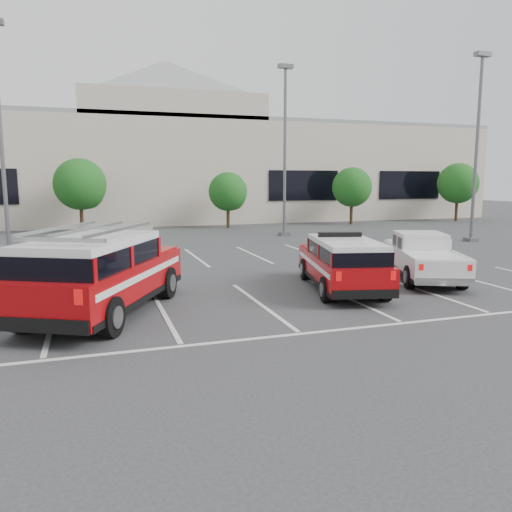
{
  "coord_description": "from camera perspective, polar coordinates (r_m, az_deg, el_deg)",
  "views": [
    {
      "loc": [
        -4.36,
        -12.85,
        3.45
      ],
      "look_at": [
        0.54,
        2.03,
        1.05
      ],
      "focal_mm": 35.0,
      "sensor_mm": 36.0,
      "label": 1
    }
  ],
  "objects": [
    {
      "name": "light_pole_mid",
      "position": [
        31.05,
        3.32,
        11.89
      ],
      "size": [
        0.9,
        0.6,
        10.24
      ],
      "color": "#59595E",
      "rests_on": "ground"
    },
    {
      "name": "white_pickup",
      "position": [
        18.47,
        18.47,
        -0.52
      ],
      "size": [
        3.6,
        5.45,
        1.59
      ],
      "rotation": [
        0.0,
        0.0,
        -0.39
      ],
      "color": "silver",
      "rests_on": "ground"
    },
    {
      "name": "ground",
      "position": [
        14.0,
        0.5,
        -5.56
      ],
      "size": [
        120.0,
        120.0,
        0.0
      ],
      "primitive_type": "plane",
      "color": "#313133",
      "rests_on": "ground"
    },
    {
      "name": "stall_markings",
      "position": [
        18.22,
        -4.06,
        -2.21
      ],
      "size": [
        23.0,
        15.0,
        0.01
      ],
      "primitive_type": "cube",
      "color": "silver",
      "rests_on": "ground"
    },
    {
      "name": "tree_mid_right",
      "position": [
        36.16,
        -3.11,
        7.19
      ],
      "size": [
        2.77,
        2.77,
        3.99
      ],
      "color": "#3F2B19",
      "rests_on": "ground"
    },
    {
      "name": "tree_far_right",
      "position": [
        45.66,
        22.12,
        7.56
      ],
      "size": [
        3.37,
        3.37,
        4.85
      ],
      "color": "#3F2B19",
      "rests_on": "ground"
    },
    {
      "name": "light_pole_right",
      "position": [
        30.65,
        23.91,
        11.22
      ],
      "size": [
        0.9,
        0.6,
        10.24
      ],
      "color": "#59595E",
      "rests_on": "ground"
    },
    {
      "name": "tree_mid_left",
      "position": [
        34.9,
        -19.32,
        7.55
      ],
      "size": [
        3.37,
        3.37,
        4.85
      ],
      "color": "#3F2B19",
      "rests_on": "ground"
    },
    {
      "name": "convention_building",
      "position": [
        44.96,
        -12.64,
        10.11
      ],
      "size": [
        60.0,
        16.99,
        13.2
      ],
      "color": "#C1B4A3",
      "rests_on": "ground"
    },
    {
      "name": "ladder_suv",
      "position": [
        13.4,
        -17.31,
        -2.56
      ],
      "size": [
        4.73,
        6.26,
        2.31
      ],
      "rotation": [
        0.0,
        0.0,
        -0.48
      ],
      "color": "#95070A",
      "rests_on": "ground"
    },
    {
      "name": "fire_chief_suv",
      "position": [
        15.9,
        9.84,
        -1.26
      ],
      "size": [
        2.98,
        5.38,
        1.79
      ],
      "rotation": [
        0.0,
        0.0,
        -0.23
      ],
      "color": "#95070A",
      "rests_on": "ground"
    },
    {
      "name": "light_pole_left",
      "position": [
        25.17,
        -27.12,
        11.73
      ],
      "size": [
        0.9,
        0.6,
        10.24
      ],
      "color": "#59595E",
      "rests_on": "ground"
    },
    {
      "name": "tree_right",
      "position": [
        39.96,
        10.99,
        7.57
      ],
      "size": [
        3.07,
        3.07,
        4.42
      ],
      "color": "#3F2B19",
      "rests_on": "ground"
    }
  ]
}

